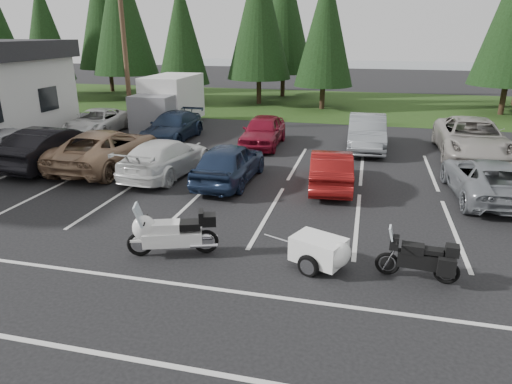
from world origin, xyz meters
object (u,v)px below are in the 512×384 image
object	(u,v)px
car_near_1	(55,147)
car_near_2	(107,148)
utility_pole	(124,43)
car_near_0	(12,145)
car_near_4	(229,163)
box_truck	(166,103)
car_near_5	(331,169)
car_far_3	(367,132)
touring_motorcycle	(172,229)
adventure_motorcycle	(418,255)
car_near_3	(166,157)
cargo_trailer	(318,253)
car_far_4	(472,138)
car_far_0	(97,122)
car_near_6	(486,179)
car_far_1	(173,127)
car_far_2	(263,131)

from	to	relation	value
car_near_1	car_near_2	world-z (taller)	car_near_1
utility_pole	car_near_0	world-z (taller)	utility_pole
car_near_0	car_near_4	bearing A→B (deg)	-178.89
box_truck	car_near_5	distance (m)	13.15
utility_pole	car_far_3	xyz separation A→B (m)	(13.29, -1.79, -3.90)
car_near_0	touring_motorcycle	world-z (taller)	car_near_0
car_near_0	car_far_3	world-z (taller)	car_near_0
car_near_5	adventure_motorcycle	world-z (taller)	car_near_5
car_near_4	touring_motorcycle	bearing A→B (deg)	94.95
car_near_3	cargo_trailer	size ratio (longest dim) A/B	2.81
car_far_3	car_far_4	world-z (taller)	car_far_4
touring_motorcycle	adventure_motorcycle	xyz separation A→B (m)	(5.86, 0.18, -0.08)
car_far_0	car_near_2	bearing A→B (deg)	-60.17
car_near_0	car_far_4	world-z (taller)	car_far_4
car_near_0	adventure_motorcycle	distance (m)	17.05
car_near_1	car_near_2	size ratio (longest dim) A/B	0.89
car_near_1	car_far_3	distance (m)	13.91
car_near_1	utility_pole	bearing A→B (deg)	-80.15
car_near_1	car_near_4	world-z (taller)	car_near_1
car_near_6	car_far_0	size ratio (longest dim) A/B	1.01
car_far_0	car_far_3	distance (m)	14.34
car_near_3	car_far_1	world-z (taller)	car_near_3
cargo_trailer	car_far_0	bearing A→B (deg)	161.22
car_near_4	touring_motorcycle	size ratio (longest dim) A/B	1.77
car_far_0	adventure_motorcycle	bearing A→B (deg)	-43.21
car_near_6	car_far_3	xyz separation A→B (m)	(-4.03, 5.96, 0.13)
car_far_2	car_near_0	bearing A→B (deg)	-151.35
car_near_2	car_far_1	world-z (taller)	car_near_2
car_near_1	adventure_motorcycle	bearing A→B (deg)	160.31
utility_pole	car_far_0	bearing A→B (deg)	-119.35
car_far_0	cargo_trailer	distance (m)	18.09
car_far_2	touring_motorcycle	xyz separation A→B (m)	(0.37, -11.80, -0.04)
utility_pole	car_near_1	xyz separation A→B (m)	(0.78, -7.87, -3.87)
car_near_2	car_near_6	xyz separation A→B (m)	(14.39, -0.27, -0.12)
car_far_0	car_far_4	distance (m)	18.92
car_near_5	car_near_6	distance (m)	5.18
box_truck	car_near_1	bearing A→B (deg)	-98.30
box_truck	car_near_4	xyz separation A→B (m)	(6.43, -8.73, -0.69)
car_near_4	car_far_2	distance (m)	5.86
car_near_0	car_near_6	bearing A→B (deg)	-176.45
car_near_5	touring_motorcycle	bearing A→B (deg)	56.64
car_near_2	car_far_1	size ratio (longest dim) A/B	1.17
box_truck	car_far_3	bearing A→B (deg)	-11.48
car_near_2	touring_motorcycle	size ratio (longest dim) A/B	2.25
box_truck	car_near_5	world-z (taller)	box_truck
car_near_5	car_near_6	xyz separation A→B (m)	(5.18, 0.10, -0.01)
car_near_5	cargo_trailer	world-z (taller)	car_near_5
utility_pole	cargo_trailer	size ratio (longest dim) A/B	5.18
car_near_6	adventure_motorcycle	size ratio (longest dim) A/B	2.38
car_near_4	car_near_6	size ratio (longest dim) A/B	0.93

